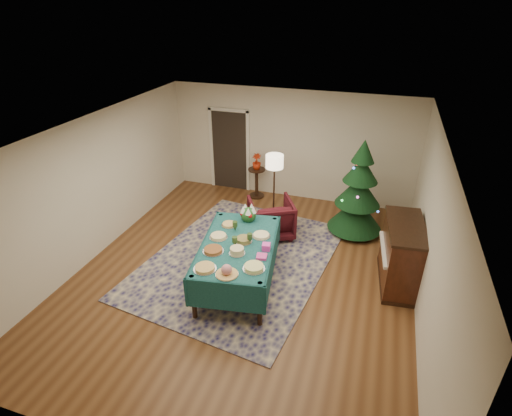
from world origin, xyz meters
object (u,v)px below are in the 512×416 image
(floor_lamp, at_px, (274,166))
(potted_plant, at_px, (257,165))
(christmas_tree, at_px, (358,193))
(gift_box, at_px, (266,247))
(side_table, at_px, (257,183))
(armchair, at_px, (271,216))
(piano, at_px, (401,255))
(buffet_table, at_px, (238,252))

(floor_lamp, bearing_deg, potted_plant, 125.19)
(potted_plant, bearing_deg, christmas_tree, -21.23)
(gift_box, height_order, floor_lamp, floor_lamp)
(potted_plant, bearing_deg, floor_lamp, -54.81)
(side_table, bearing_deg, armchair, -62.97)
(piano, bearing_deg, christmas_tree, 120.47)
(buffet_table, xyz_separation_m, gift_box, (0.51, -0.01, 0.22))
(gift_box, distance_m, piano, 2.39)
(floor_lamp, height_order, side_table, floor_lamp)
(armchair, relative_size, potted_plant, 2.29)
(buffet_table, xyz_separation_m, piano, (2.70, 0.90, -0.09))
(floor_lamp, bearing_deg, buffet_table, -89.38)
(buffet_table, distance_m, side_table, 3.54)
(gift_box, relative_size, potted_plant, 0.34)
(christmas_tree, bearing_deg, floor_lamp, -178.22)
(buffet_table, relative_size, christmas_tree, 1.11)
(potted_plant, bearing_deg, side_table, 104.04)
(gift_box, xyz_separation_m, side_table, (-1.27, 3.45, -0.52))
(potted_plant, bearing_deg, buffet_table, -77.47)
(side_table, relative_size, christmas_tree, 0.36)
(piano, bearing_deg, gift_box, -157.30)
(gift_box, bearing_deg, floor_lamp, 102.58)
(armchair, distance_m, side_table, 1.89)
(armchair, bearing_deg, christmas_tree, 173.60)
(buffet_table, xyz_separation_m, armchair, (0.09, 1.76, -0.22))
(gift_box, height_order, christmas_tree, christmas_tree)
(buffet_table, xyz_separation_m, side_table, (-0.76, 3.44, -0.30))
(armchair, relative_size, floor_lamp, 0.57)
(floor_lamp, xyz_separation_m, potted_plant, (-0.74, 1.05, -0.48))
(side_table, height_order, piano, piano)
(buffet_table, bearing_deg, side_table, 102.53)
(side_table, height_order, potted_plant, potted_plant)
(gift_box, xyz_separation_m, floor_lamp, (-0.54, 2.40, 0.45))
(buffet_table, relative_size, side_table, 3.05)
(armchair, distance_m, potted_plant, 1.93)
(gift_box, relative_size, piano, 0.09)
(armchair, relative_size, piano, 0.64)
(buffet_table, height_order, armchair, armchair)
(christmas_tree, bearing_deg, potted_plant, 158.77)
(christmas_tree, bearing_deg, gift_box, -117.40)
(side_table, bearing_deg, floor_lamp, -54.81)
(buffet_table, xyz_separation_m, christmas_tree, (1.79, 2.45, 0.27))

